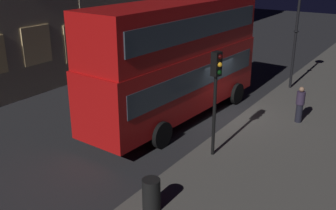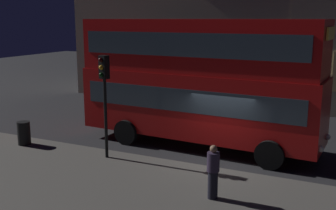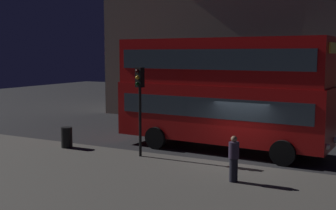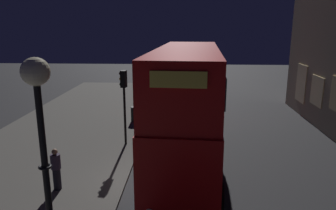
{
  "view_description": "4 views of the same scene",
  "coord_description": "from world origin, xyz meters",
  "px_view_note": "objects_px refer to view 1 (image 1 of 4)",
  "views": [
    {
      "loc": [
        -15.76,
        -7.61,
        6.96
      ],
      "look_at": [
        -3.37,
        0.65,
        1.4
      ],
      "focal_mm": 42.46,
      "sensor_mm": 36.0,
      "label": 1
    },
    {
      "loc": [
        4.58,
        -14.1,
        5.29
      ],
      "look_at": [
        -2.1,
        -0.13,
        2.01
      ],
      "focal_mm": 43.92,
      "sensor_mm": 36.0,
      "label": 2
    },
    {
      "loc": [
        5.69,
        -17.37,
        4.54
      ],
      "look_at": [
        -3.34,
        -0.22,
        2.24
      ],
      "focal_mm": 45.97,
      "sensor_mm": 36.0,
      "label": 3
    },
    {
      "loc": [
        11.65,
        1.35,
        6.16
      ],
      "look_at": [
        -3.9,
        0.52,
        2.25
      ],
      "focal_mm": 34.15,
      "sensor_mm": 36.0,
      "label": 4
    }
  ],
  "objects_px": {
    "traffic_light_near_kerb": "(216,82)",
    "litter_bin": "(151,195)",
    "double_decker_bus": "(177,55)",
    "street_lamp": "(299,11)",
    "pedestrian": "(300,104)"
  },
  "relations": [
    {
      "from": "traffic_light_near_kerb",
      "to": "litter_bin",
      "type": "height_order",
      "value": "traffic_light_near_kerb"
    },
    {
      "from": "double_decker_bus",
      "to": "street_lamp",
      "type": "relative_size",
      "value": 1.88
    },
    {
      "from": "traffic_light_near_kerb",
      "to": "street_lamp",
      "type": "distance_m",
      "value": 9.63
    },
    {
      "from": "pedestrian",
      "to": "litter_bin",
      "type": "bearing_deg",
      "value": 101.11
    },
    {
      "from": "double_decker_bus",
      "to": "litter_bin",
      "type": "bearing_deg",
      "value": -149.91
    },
    {
      "from": "street_lamp",
      "to": "double_decker_bus",
      "type": "bearing_deg",
      "value": 156.87
    },
    {
      "from": "traffic_light_near_kerb",
      "to": "pedestrian",
      "type": "bearing_deg",
      "value": -7.96
    },
    {
      "from": "traffic_light_near_kerb",
      "to": "pedestrian",
      "type": "xyz_separation_m",
      "value": [
        4.84,
        -1.7,
        -1.95
      ]
    },
    {
      "from": "traffic_light_near_kerb",
      "to": "double_decker_bus",
      "type": "bearing_deg",
      "value": 63.69
    },
    {
      "from": "double_decker_bus",
      "to": "pedestrian",
      "type": "xyz_separation_m",
      "value": [
        2.4,
        -4.86,
        -2.01
      ]
    },
    {
      "from": "street_lamp",
      "to": "litter_bin",
      "type": "bearing_deg",
      "value": -178.92
    },
    {
      "from": "double_decker_bus",
      "to": "litter_bin",
      "type": "distance_m",
      "value": 7.62
    },
    {
      "from": "double_decker_bus",
      "to": "pedestrian",
      "type": "bearing_deg",
      "value": -60.57
    },
    {
      "from": "litter_bin",
      "to": "traffic_light_near_kerb",
      "type": "bearing_deg",
      "value": 1.57
    },
    {
      "from": "double_decker_bus",
      "to": "street_lamp",
      "type": "xyz_separation_m",
      "value": [
        7.08,
        -3.02,
        1.39
      ]
    }
  ]
}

